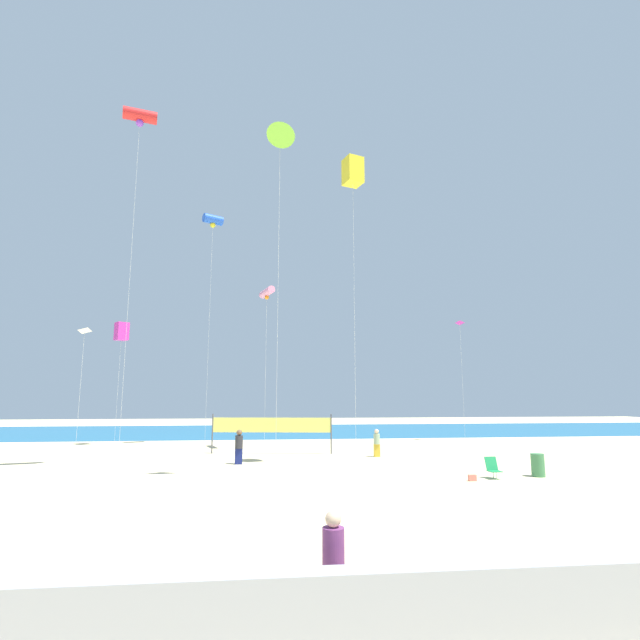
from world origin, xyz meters
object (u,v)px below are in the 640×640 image
(toddler_figure, at_px, (362,588))
(kite_blue_tube, at_px, (213,220))
(kite_pink_tube, at_px, (267,293))
(mother_figure, at_px, (333,558))
(kite_white_diamond, at_px, (84,331))
(folding_beach_chair, at_px, (493,467))
(kite_yellow_box, at_px, (353,172))
(kite_magenta_box, at_px, (122,332))
(beach_handbag, at_px, (472,478))
(kite_lime_delta, at_px, (280,138))
(volleyball_net, at_px, (272,427))
(kite_red_tube, at_px, (140,117))
(trash_barrel, at_px, (538,465))
(beachgoer_sage_shirt, at_px, (377,442))
(beachgoer_charcoal_shirt, at_px, (239,446))
(kite_magenta_diamond, at_px, (460,324))

(toddler_figure, bearing_deg, kite_blue_tube, 67.94)
(kite_pink_tube, bearing_deg, mother_figure, -87.17)
(mother_figure, xyz_separation_m, kite_white_diamond, (-10.78, 18.05, 6.03))
(mother_figure, distance_m, folding_beach_chair, 14.88)
(kite_yellow_box, bearing_deg, kite_magenta_box, 141.20)
(kite_magenta_box, height_order, kite_blue_tube, kite_blue_tube)
(kite_white_diamond, distance_m, kite_blue_tube, 14.42)
(beach_handbag, bearing_deg, kite_white_diamond, 160.50)
(kite_lime_delta, bearing_deg, beach_handbag, -2.84)
(kite_magenta_box, relative_size, kite_lime_delta, 0.56)
(kite_magenta_box, xyz_separation_m, kite_yellow_box, (15.12, -12.16, 7.39))
(volleyball_net, xyz_separation_m, kite_red_tube, (-7.11, -6.75, 16.16))
(kite_blue_tube, bearing_deg, trash_barrel, -42.37)
(kite_lime_delta, bearing_deg, beachgoer_sage_shirt, 52.54)
(folding_beach_chair, relative_size, kite_pink_tube, 0.08)
(kite_red_tube, bearing_deg, kite_blue_tube, 78.10)
(volleyball_net, height_order, kite_blue_tube, kite_blue_tube)
(folding_beach_chair, bearing_deg, kite_magenta_box, 99.03)
(kite_magenta_box, height_order, kite_pink_tube, kite_pink_tube)
(beachgoer_charcoal_shirt, relative_size, folding_beach_chair, 1.98)
(kite_magenta_diamond, bearing_deg, volleyball_net, -157.06)
(beachgoer_sage_shirt, height_order, kite_pink_tube, kite_pink_tube)
(volleyball_net, xyz_separation_m, kite_pink_tube, (-0.44, 2.14, 8.93))
(beachgoer_charcoal_shirt, height_order, folding_beach_chair, beachgoer_charcoal_shirt)
(beachgoer_sage_shirt, bearing_deg, volleyball_net, -38.83)
(beachgoer_charcoal_shirt, bearing_deg, kite_pink_tube, 151.32)
(toddler_figure, bearing_deg, kite_magenta_box, 79.42)
(beachgoer_charcoal_shirt, bearing_deg, kite_white_diamond, -109.89)
(kite_lime_delta, relative_size, kite_yellow_box, 0.97)
(trash_barrel, distance_m, kite_magenta_diamond, 18.76)
(kite_yellow_box, height_order, kite_pink_tube, kite_yellow_box)
(kite_lime_delta, bearing_deg, volleyball_net, 90.28)
(mother_figure, relative_size, folding_beach_chair, 1.83)
(mother_figure, bearing_deg, kite_yellow_box, 80.26)
(kite_blue_tube, bearing_deg, beachgoer_sage_shirt, -33.91)
(toddler_figure, relative_size, kite_magenta_diamond, 0.08)
(beachgoer_charcoal_shirt, height_order, trash_barrel, beachgoer_charcoal_shirt)
(mother_figure, xyz_separation_m, folding_beach_chair, (8.65, 12.10, -0.40))
(beachgoer_charcoal_shirt, height_order, kite_yellow_box, kite_yellow_box)
(folding_beach_chair, bearing_deg, kite_white_diamond, 119.80)
(kite_magenta_diamond, bearing_deg, kite_lime_delta, -132.44)
(folding_beach_chair, height_order, beach_handbag, folding_beach_chair)
(mother_figure, height_order, kite_yellow_box, kite_yellow_box)
(kite_magenta_box, distance_m, kite_red_tube, 16.31)
(trash_barrel, bearing_deg, kite_yellow_box, 155.28)
(beachgoer_charcoal_shirt, distance_m, trash_barrel, 14.40)
(toddler_figure, distance_m, beachgoer_charcoal_shirt, 17.98)
(trash_barrel, bearing_deg, kite_white_diamond, 165.17)
(beach_handbag, bearing_deg, kite_red_tube, 166.25)
(toddler_figure, distance_m, beach_handbag, 13.58)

